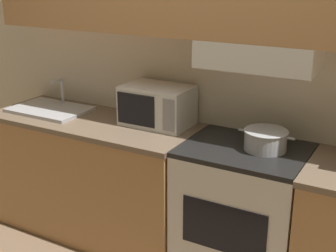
% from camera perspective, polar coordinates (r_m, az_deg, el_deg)
% --- Properties ---
extents(ground_plane, '(16.00, 16.00, 0.00)m').
position_cam_1_polar(ground_plane, '(3.61, 3.71, -13.02)').
color(ground_plane, '#7F664C').
extents(wall_back, '(5.32, 0.38, 2.55)m').
position_cam_1_polar(wall_back, '(3.03, 4.05, 10.95)').
color(wall_back, silver).
rests_on(wall_back, ground_plane).
extents(lower_counter_main, '(1.53, 0.62, 0.88)m').
position_cam_1_polar(lower_counter_main, '(3.50, -8.83, -6.02)').
color(lower_counter_main, tan).
rests_on(lower_counter_main, ground_plane).
extents(stove_range, '(0.73, 0.60, 0.88)m').
position_cam_1_polar(stove_range, '(3.01, 8.95, -10.49)').
color(stove_range, silver).
rests_on(stove_range, ground_plane).
extents(cooking_pot, '(0.34, 0.26, 0.12)m').
position_cam_1_polar(cooking_pot, '(2.79, 11.81, -1.58)').
color(cooking_pot, '#B7BABF').
rests_on(cooking_pot, stove_range).
extents(microwave, '(0.46, 0.31, 0.27)m').
position_cam_1_polar(microwave, '(3.15, -1.31, 2.52)').
color(microwave, silver).
rests_on(microwave, lower_counter_main).
extents(sink_basin, '(0.57, 0.39, 0.22)m').
position_cam_1_polar(sink_basin, '(3.59, -14.18, 2.04)').
color(sink_basin, '#B7BABF').
rests_on(sink_basin, lower_counter_main).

